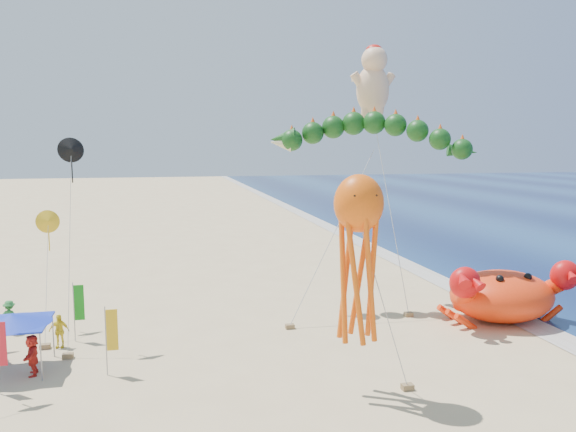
% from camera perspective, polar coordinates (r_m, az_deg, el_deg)
% --- Properties ---
extents(ground, '(320.00, 320.00, 0.00)m').
position_cam_1_polar(ground, '(30.90, 4.55, -12.41)').
color(ground, '#D1B784').
rests_on(ground, ground).
extents(foam_strip, '(320.00, 320.00, 0.00)m').
position_cam_1_polar(foam_strip, '(36.19, 23.30, -10.02)').
color(foam_strip, silver).
rests_on(foam_strip, ground).
extents(crab_inflatable, '(8.43, 5.41, 3.69)m').
position_cam_1_polar(crab_inflatable, '(35.76, 20.99, -7.41)').
color(crab_inflatable, '#FF350D').
rests_on(crab_inflatable, ground).
extents(dragon_kite, '(12.55, 6.13, 12.04)m').
position_cam_1_polar(dragon_kite, '(35.37, 8.47, 7.62)').
color(dragon_kite, '#114012').
rests_on(dragon_kite, ground).
extents(cherub_kite, '(2.25, 6.60, 16.99)m').
position_cam_1_polar(cherub_kite, '(38.98, 8.66, 13.43)').
color(cherub_kite, '#FFC99B').
rests_on(cherub_kite, ground).
extents(octopus_kite, '(3.51, 1.85, 9.21)m').
position_cam_1_polar(octopus_kite, '(23.06, 7.16, -2.96)').
color(octopus_kite, '#FF5E0D').
rests_on(octopus_kite, ground).
extents(canopy_blue, '(3.52, 3.52, 2.71)m').
position_cam_1_polar(canopy_blue, '(28.96, -26.29, -9.42)').
color(canopy_blue, gray).
rests_on(canopy_blue, ground).
extents(feather_flags, '(8.70, 5.90, 3.20)m').
position_cam_1_polar(feather_flags, '(29.24, -24.51, -10.04)').
color(feather_flags, gray).
rests_on(feather_flags, ground).
extents(beachgoers, '(4.29, 7.83, 1.89)m').
position_cam_1_polar(beachgoers, '(31.41, -25.84, -11.05)').
color(beachgoers, red).
rests_on(beachgoers, ground).
extents(small_kites, '(7.89, 12.07, 10.80)m').
position_cam_1_polar(small_kites, '(30.98, -26.18, 0.19)').
color(small_kites, '#C34190').
rests_on(small_kites, ground).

